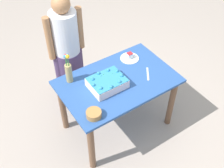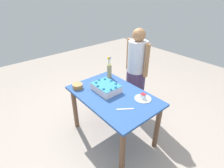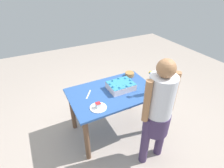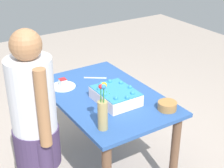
{
  "view_description": "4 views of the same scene",
  "coord_description": "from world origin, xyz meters",
  "views": [
    {
      "loc": [
        1.25,
        1.76,
        2.79
      ],
      "look_at": [
        0.11,
        0.06,
        0.81
      ],
      "focal_mm": 45.0,
      "sensor_mm": 36.0,
      "label": 1
    },
    {
      "loc": [
        -1.49,
        1.28,
        2.04
      ],
      "look_at": [
        0.07,
        -0.03,
        0.87
      ],
      "focal_mm": 28.0,
      "sensor_mm": 36.0,
      "label": 2
    },
    {
      "loc": [
        -0.94,
        -1.82,
        2.19
      ],
      "look_at": [
        0.01,
        0.03,
        0.86
      ],
      "focal_mm": 28.0,
      "sensor_mm": 36.0,
      "label": 3
    },
    {
      "loc": [
        2.15,
        -1.31,
        2.08
      ],
      "look_at": [
        0.11,
        -0.0,
        0.9
      ],
      "focal_mm": 55.0,
      "sensor_mm": 36.0,
      "label": 4
    }
  ],
  "objects": [
    {
      "name": "sheet_cake",
      "position": [
        0.14,
        0.01,
        0.8
      ],
      "size": [
        0.36,
        0.28,
        0.12
      ],
      "color": "white",
      "rests_on": "dining_table"
    },
    {
      "name": "flower_vase",
      "position": [
        0.42,
        -0.28,
        0.89
      ],
      "size": [
        0.07,
        0.07,
        0.35
      ],
      "color": "tan",
      "rests_on": "dining_table"
    },
    {
      "name": "ground_plane",
      "position": [
        0.0,
        0.0,
        0.0
      ],
      "size": [
        8.0,
        8.0,
        0.0
      ],
      "primitive_type": "plane",
      "color": "#AE9E91"
    },
    {
      "name": "serving_plate_with_slice",
      "position": [
        -0.32,
        -0.23,
        0.77
      ],
      "size": [
        0.21,
        0.21,
        0.08
      ],
      "color": "white",
      "rests_on": "dining_table"
    },
    {
      "name": "fruit_bowl",
      "position": [
        0.46,
        0.27,
        0.78
      ],
      "size": [
        0.15,
        0.15,
        0.06
      ],
      "primitive_type": "cylinder",
      "color": "#AD793F",
      "rests_on": "dining_table"
    },
    {
      "name": "person_standing",
      "position": [
        0.24,
        -0.7,
        0.85
      ],
      "size": [
        0.45,
        0.31,
        1.49
      ],
      "rotation": [
        0.0,
        0.0,
        1.57
      ],
      "color": "#433258",
      "rests_on": "ground_plane"
    },
    {
      "name": "dining_table",
      "position": [
        0.0,
        0.0,
        0.61
      ],
      "size": [
        1.23,
        0.79,
        0.75
      ],
      "color": "#2C5399",
      "rests_on": "ground_plane"
    },
    {
      "name": "cake_knife",
      "position": [
        -0.33,
        0.1,
        0.75
      ],
      "size": [
        0.14,
        0.18,
        0.0
      ],
      "primitive_type": "cube",
      "rotation": [
        0.0,
        0.0,
        4.09
      ],
      "color": "silver",
      "rests_on": "dining_table"
    }
  ]
}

